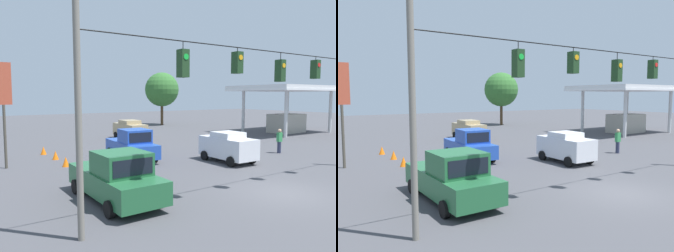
% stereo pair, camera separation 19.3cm
% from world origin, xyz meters
% --- Properties ---
extents(ground_plane, '(140.00, 140.00, 0.00)m').
position_xyz_m(ground_plane, '(0.00, 0.00, 0.00)').
color(ground_plane, '#47474C').
extents(overhead_signal_span, '(18.41, 0.38, 7.16)m').
position_xyz_m(overhead_signal_span, '(0.05, -0.34, 4.55)').
color(overhead_signal_span, slate).
rests_on(overhead_signal_span, ground_plane).
extents(pickup_truck_green_parked_shoulder, '(2.35, 5.48, 2.12)m').
position_xyz_m(pickup_truck_green_parked_shoulder, '(6.65, -3.14, 0.98)').
color(pickup_truck_green_parked_shoulder, '#236038').
rests_on(pickup_truck_green_parked_shoulder, ground_plane).
extents(pickup_truck_blue_withflow_mid, '(2.48, 5.36, 2.12)m').
position_xyz_m(pickup_truck_blue_withflow_mid, '(2.00, -10.60, 0.98)').
color(pickup_truck_blue_withflow_mid, '#234CB2').
rests_on(pickup_truck_blue_withflow_mid, ground_plane).
extents(sedan_white_crossing_near, '(2.10, 3.93, 1.98)m').
position_xyz_m(sedan_white_crossing_near, '(-2.87, -6.44, 1.03)').
color(sedan_white_crossing_near, silver).
rests_on(sedan_white_crossing_near, ground_plane).
extents(sedan_tan_oncoming_deep, '(2.01, 4.42, 1.91)m').
position_xyz_m(sedan_tan_oncoming_deep, '(-2.85, -20.32, 0.99)').
color(sedan_tan_oncoming_deep, tan).
rests_on(sedan_tan_oncoming_deep, ground_plane).
extents(traffic_cone_nearest, '(0.43, 0.43, 0.60)m').
position_xyz_m(traffic_cone_nearest, '(6.37, -3.58, 0.30)').
color(traffic_cone_nearest, orange).
rests_on(traffic_cone_nearest, ground_plane).
extents(traffic_cone_second, '(0.43, 0.43, 0.60)m').
position_xyz_m(traffic_cone_second, '(6.55, -5.94, 0.30)').
color(traffic_cone_second, orange).
rests_on(traffic_cone_second, ground_plane).
extents(traffic_cone_third, '(0.43, 0.43, 0.60)m').
position_xyz_m(traffic_cone_third, '(6.28, -8.40, 0.30)').
color(traffic_cone_third, orange).
rests_on(traffic_cone_third, ground_plane).
extents(traffic_cone_fourth, '(0.43, 0.43, 0.60)m').
position_xyz_m(traffic_cone_fourth, '(6.41, -10.91, 0.30)').
color(traffic_cone_fourth, orange).
rests_on(traffic_cone_fourth, ground_plane).
extents(traffic_cone_fifth, '(0.43, 0.43, 0.60)m').
position_xyz_m(traffic_cone_fifth, '(6.32, -13.54, 0.30)').
color(traffic_cone_fifth, orange).
rests_on(traffic_cone_fifth, ground_plane).
extents(traffic_cone_farthest, '(0.43, 0.43, 0.60)m').
position_xyz_m(traffic_cone_farthest, '(6.54, -16.00, 0.30)').
color(traffic_cone_farthest, orange).
rests_on(traffic_cone_farthest, ground_plane).
extents(gas_station, '(12.00, 8.56, 5.49)m').
position_xyz_m(gas_station, '(-21.03, -15.27, 4.00)').
color(gas_station, silver).
rests_on(gas_station, ground_plane).
extents(pedestrian, '(0.40, 0.28, 1.84)m').
position_xyz_m(pedestrian, '(-8.47, -6.67, 0.94)').
color(pedestrian, '#2D334C').
rests_on(pedestrian, ground_plane).
extents(tree_horizon_left, '(5.02, 5.02, 7.79)m').
position_xyz_m(tree_horizon_left, '(-14.24, -31.99, 5.26)').
color(tree_horizon_left, '#4C3823').
rests_on(tree_horizon_left, ground_plane).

